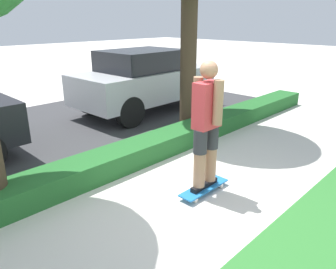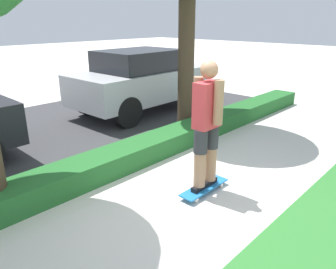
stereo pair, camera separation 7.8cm
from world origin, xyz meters
The scene contains 6 objects.
ground_plane centered at (0.00, 0.00, 0.00)m, with size 60.00×60.00×0.00m, color beige.
street_asphalt centered at (0.00, 4.20, 0.00)m, with size 12.65×5.00×0.01m.
hedge_row centered at (0.00, 1.60, 0.18)m, with size 12.65×0.60×0.35m.
skateboard centered at (0.35, 0.08, 0.07)m, with size 0.87×0.24×0.09m.
skater_person centered at (0.35, 0.08, 1.05)m, with size 0.51×0.46×1.80m.
parked_car_middle centered at (2.74, 3.99, 0.86)m, with size 3.88×1.80×1.63m.
Camera 2 is at (-3.08, -2.41, 2.38)m, focal length 35.00 mm.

